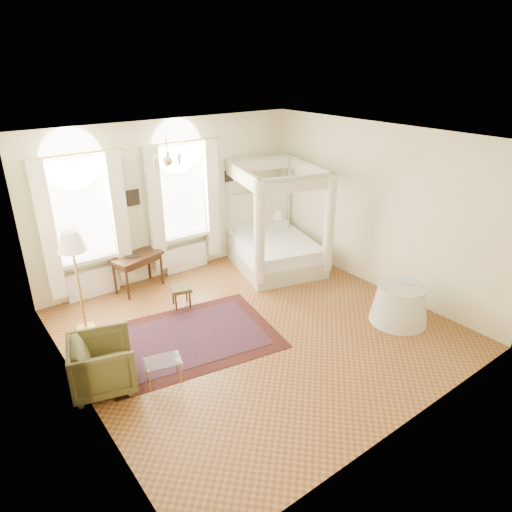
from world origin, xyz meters
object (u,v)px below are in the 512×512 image
(armchair, at_px, (103,364))
(canopy_bed, at_px, (275,245))
(side_table, at_px, (399,304))
(nightstand, at_px, (276,237))
(coffee_table, at_px, (163,363))
(writing_desk, at_px, (137,260))
(floor_lamp, at_px, (72,247))
(stool, at_px, (181,290))

(armchair, bearing_deg, canopy_bed, -52.94)
(canopy_bed, bearing_deg, side_table, -84.70)
(nightstand, relative_size, armchair, 0.63)
(armchair, height_order, coffee_table, armchair)
(armchair, xyz_separation_m, coffee_table, (0.73, -0.40, -0.08))
(canopy_bed, height_order, writing_desk, canopy_bed)
(floor_lamp, bearing_deg, canopy_bed, 0.26)
(writing_desk, bearing_deg, canopy_bed, -15.45)
(canopy_bed, xyz_separation_m, stool, (-2.60, -0.35, -0.18))
(writing_desk, relative_size, armchair, 1.24)
(stool, height_order, coffee_table, stool)
(nightstand, height_order, coffee_table, nightstand)
(floor_lamp, distance_m, side_table, 5.74)
(canopy_bed, xyz_separation_m, floor_lamp, (-4.33, -0.02, 1.03))
(canopy_bed, bearing_deg, nightstand, 49.38)
(side_table, bearing_deg, writing_desk, 128.95)
(coffee_table, bearing_deg, armchair, 151.44)
(floor_lamp, bearing_deg, side_table, -34.38)
(armchair, relative_size, floor_lamp, 0.48)
(writing_desk, xyz_separation_m, side_table, (3.23, -4.00, -0.30))
(canopy_bed, distance_m, stool, 2.63)
(writing_desk, bearing_deg, side_table, -51.05)
(writing_desk, relative_size, side_table, 1.07)
(floor_lamp, height_order, side_table, floor_lamp)
(canopy_bed, relative_size, coffee_table, 4.13)
(armchair, bearing_deg, side_table, -90.07)
(coffee_table, height_order, floor_lamp, floor_lamp)
(armchair, height_order, side_table, armchair)
(nightstand, distance_m, floor_lamp, 5.30)
(floor_lamp, bearing_deg, stool, -10.87)
(canopy_bed, relative_size, floor_lamp, 1.37)
(nightstand, distance_m, writing_desk, 3.69)
(nightstand, height_order, floor_lamp, floor_lamp)
(writing_desk, xyz_separation_m, armchair, (-1.67, -2.58, -0.24))
(writing_desk, distance_m, side_table, 5.15)
(canopy_bed, bearing_deg, floor_lamp, -179.74)
(coffee_table, xyz_separation_m, side_table, (4.17, -1.02, 0.02))
(nightstand, xyz_separation_m, stool, (-3.33, -1.21, 0.06))
(canopy_bed, bearing_deg, writing_desk, 164.55)
(nightstand, xyz_separation_m, side_table, (-0.44, -4.04, 0.06))
(canopy_bed, bearing_deg, coffee_table, -150.79)
(armchair, relative_size, coffee_table, 1.46)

